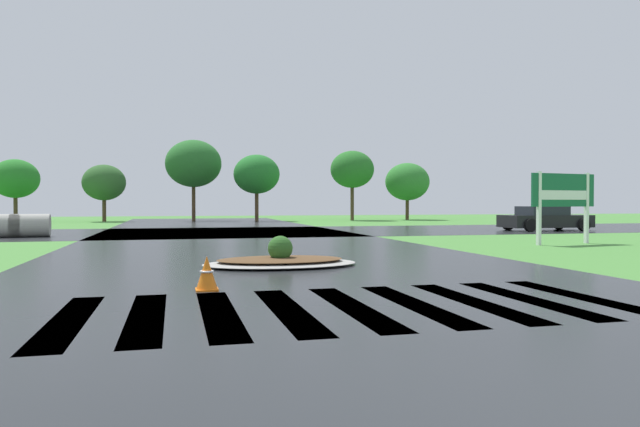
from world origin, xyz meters
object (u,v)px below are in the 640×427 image
drainage_pipe_stack (1,226)px  traffic_cone (207,274)px  median_island (280,260)px  estate_billboard (563,194)px  car_silver_hatch (545,219)px

drainage_pipe_stack → traffic_cone: bearing=-66.1°
median_island → estate_billboard: bearing=22.7°
drainage_pipe_stack → median_island: bearing=-55.4°
estate_billboard → drainage_pipe_stack: size_ratio=0.75×
median_island → car_silver_hatch: 20.59m
car_silver_hatch → estate_billboard: bearing=-122.3°
median_island → car_silver_hatch: size_ratio=0.78×
estate_billboard → car_silver_hatch: estate_billboard is taller
car_silver_hatch → traffic_cone: size_ratio=7.92×
drainage_pipe_stack → traffic_cone: size_ratio=6.58×
estate_billboard → median_island: size_ratio=0.80×
car_silver_hatch → drainage_pipe_stack: size_ratio=1.20×
estate_billboard → car_silver_hatch: bearing=-132.1°
drainage_pipe_stack → traffic_cone: (7.32, -16.52, -0.21)m
median_island → traffic_cone: (-1.79, -3.29, 0.14)m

